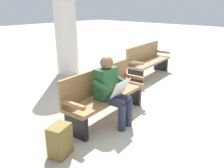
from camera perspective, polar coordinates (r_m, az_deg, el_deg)
ground_plane at (r=4.24m, az=-1.05°, el=-8.33°), size 40.00×40.00×0.00m
bench_near at (r=4.09m, az=-1.88°, el=-2.35°), size 1.83×0.63×0.90m
person_seated at (r=3.81m, az=-0.20°, el=-1.25°), size 0.60×0.60×1.18m
backpack at (r=3.26m, az=-12.95°, el=-13.61°), size 0.35×0.33×0.45m
bench_far at (r=6.61m, az=8.85°, el=5.87°), size 1.84×0.67×0.90m
support_pillar at (r=6.78m, az=-11.71°, el=16.86°), size 0.62×0.62×3.45m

